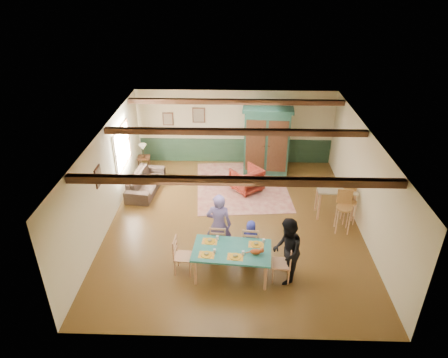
{
  "coord_description": "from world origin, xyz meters",
  "views": [
    {
      "loc": [
        0.01,
        -9.45,
        6.53
      ],
      "look_at": [
        -0.3,
        0.47,
        1.15
      ],
      "focal_mm": 32.0,
      "sensor_mm": 36.0,
      "label": 1
    }
  ],
  "objects_px": {
    "dining_chair_far_left": "(219,239)",
    "sofa": "(146,182)",
    "dining_table": "(232,262)",
    "cat": "(256,251)",
    "dining_chair_end_left": "(183,256)",
    "counter_table": "(335,202)",
    "armoire": "(267,142)",
    "bar_stool_left": "(343,212)",
    "dining_chair_far_right": "(250,242)",
    "dining_chair_end_right": "(281,263)",
    "person_woman": "(287,251)",
    "table_lamp": "(143,151)",
    "armchair": "(247,179)",
    "end_table": "(144,164)",
    "bar_stool_right": "(349,206)",
    "person_child": "(251,239)",
    "person_man": "(219,225)"
  },
  "relations": [
    {
      "from": "armoire",
      "to": "sofa",
      "type": "relative_size",
      "value": 1.17
    },
    {
      "from": "sofa",
      "to": "counter_table",
      "type": "relative_size",
      "value": 1.83
    },
    {
      "from": "dining_chair_far_right",
      "to": "person_woman",
      "type": "relative_size",
      "value": 0.58
    },
    {
      "from": "sofa",
      "to": "table_lamp",
      "type": "bearing_deg",
      "value": 19.21
    },
    {
      "from": "dining_table",
      "to": "sofa",
      "type": "bearing_deg",
      "value": 125.67
    },
    {
      "from": "armoire",
      "to": "armchair",
      "type": "xyz_separation_m",
      "value": [
        -0.68,
        -1.27,
        -0.79
      ]
    },
    {
      "from": "dining_chair_far_right",
      "to": "cat",
      "type": "height_order",
      "value": "dining_chair_far_right"
    },
    {
      "from": "dining_table",
      "to": "person_man",
      "type": "height_order",
      "value": "person_man"
    },
    {
      "from": "person_child",
      "to": "cat",
      "type": "relative_size",
      "value": 2.79
    },
    {
      "from": "armoire",
      "to": "bar_stool_left",
      "type": "relative_size",
      "value": 1.96
    },
    {
      "from": "person_man",
      "to": "bar_stool_left",
      "type": "bearing_deg",
      "value": -157.9
    },
    {
      "from": "bar_stool_left",
      "to": "bar_stool_right",
      "type": "relative_size",
      "value": 1.12
    },
    {
      "from": "dining_chair_end_right",
      "to": "bar_stool_left",
      "type": "bearing_deg",
      "value": 141.28
    },
    {
      "from": "dining_chair_end_left",
      "to": "bar_stool_right",
      "type": "distance_m",
      "value": 4.93
    },
    {
      "from": "armoire",
      "to": "armchair",
      "type": "bearing_deg",
      "value": -113.81
    },
    {
      "from": "bar_stool_right",
      "to": "dining_chair_far_right",
      "type": "bearing_deg",
      "value": -149.71
    },
    {
      "from": "person_woman",
      "to": "cat",
      "type": "distance_m",
      "value": 0.7
    },
    {
      "from": "armoire",
      "to": "dining_chair_end_left",
      "type": "bearing_deg",
      "value": -108.93
    },
    {
      "from": "person_woman",
      "to": "armoire",
      "type": "bearing_deg",
      "value": -173.97
    },
    {
      "from": "counter_table",
      "to": "bar_stool_left",
      "type": "bearing_deg",
      "value": -85.59
    },
    {
      "from": "table_lamp",
      "to": "bar_stool_left",
      "type": "xyz_separation_m",
      "value": [
        6.18,
        -3.49,
        -0.16
      ]
    },
    {
      "from": "dining_chair_far_right",
      "to": "dining_chair_far_left",
      "type": "bearing_deg",
      "value": 0.0
    },
    {
      "from": "dining_table",
      "to": "dining_chair_end_right",
      "type": "height_order",
      "value": "dining_chair_end_right"
    },
    {
      "from": "armchair",
      "to": "table_lamp",
      "type": "height_order",
      "value": "table_lamp"
    },
    {
      "from": "dining_table",
      "to": "bar_stool_left",
      "type": "relative_size",
      "value": 1.49
    },
    {
      "from": "dining_table",
      "to": "cat",
      "type": "height_order",
      "value": "cat"
    },
    {
      "from": "end_table",
      "to": "counter_table",
      "type": "bearing_deg",
      "value": -24.01
    },
    {
      "from": "dining_chair_end_left",
      "to": "counter_table",
      "type": "xyz_separation_m",
      "value": [
        4.08,
        2.55,
        -0.01
      ]
    },
    {
      "from": "person_child",
      "to": "sofa",
      "type": "bearing_deg",
      "value": -39.45
    },
    {
      "from": "dining_chair_far_right",
      "to": "bar_stool_left",
      "type": "bearing_deg",
      "value": -150.26
    },
    {
      "from": "dining_chair_far_right",
      "to": "counter_table",
      "type": "xyz_separation_m",
      "value": [
        2.48,
        1.96,
        -0.01
      ]
    },
    {
      "from": "dining_chair_far_right",
      "to": "bar_stool_left",
      "type": "xyz_separation_m",
      "value": [
        2.54,
        1.19,
        0.13
      ]
    },
    {
      "from": "dining_table",
      "to": "person_woman",
      "type": "distance_m",
      "value": 1.32
    },
    {
      "from": "person_man",
      "to": "bar_stool_right",
      "type": "xyz_separation_m",
      "value": [
        3.6,
        1.48,
        -0.32
      ]
    },
    {
      "from": "dining_chair_far_right",
      "to": "sofa",
      "type": "bearing_deg",
      "value": -40.21
    },
    {
      "from": "person_child",
      "to": "table_lamp",
      "type": "bearing_deg",
      "value": -47.05
    },
    {
      "from": "dining_table",
      "to": "bar_stool_right",
      "type": "height_order",
      "value": "bar_stool_right"
    },
    {
      "from": "dining_table",
      "to": "dining_chair_end_right",
      "type": "distance_m",
      "value": 1.15
    },
    {
      "from": "dining_chair_end_right",
      "to": "sofa",
      "type": "distance_m",
      "value": 5.69
    },
    {
      "from": "table_lamp",
      "to": "dining_chair_end_left",
      "type": "bearing_deg",
      "value": -68.88
    },
    {
      "from": "cat",
      "to": "armoire",
      "type": "xyz_separation_m",
      "value": [
        0.57,
        5.47,
        0.34
      ]
    },
    {
      "from": "dining_table",
      "to": "dining_chair_end_left",
      "type": "distance_m",
      "value": 1.15
    },
    {
      "from": "cat",
      "to": "bar_stool_right",
      "type": "bearing_deg",
      "value": 46.6
    },
    {
      "from": "person_woman",
      "to": "armchair",
      "type": "height_order",
      "value": "person_woman"
    },
    {
      "from": "dining_chair_end_left",
      "to": "armchair",
      "type": "distance_m",
      "value": 4.26
    },
    {
      "from": "dining_table",
      "to": "dining_chair_end_left",
      "type": "height_order",
      "value": "dining_chair_end_left"
    },
    {
      "from": "dining_chair_far_left",
      "to": "sofa",
      "type": "relative_size",
      "value": 0.47
    },
    {
      "from": "dining_chair_far_right",
      "to": "table_lamp",
      "type": "xyz_separation_m",
      "value": [
        -3.63,
        4.68,
        0.29
      ]
    },
    {
      "from": "cat",
      "to": "dining_table",
      "type": "bearing_deg",
      "value": 169.7
    },
    {
      "from": "dining_chair_far_left",
      "to": "person_woman",
      "type": "xyz_separation_m",
      "value": [
        1.58,
        -0.85,
        0.35
      ]
    }
  ]
}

